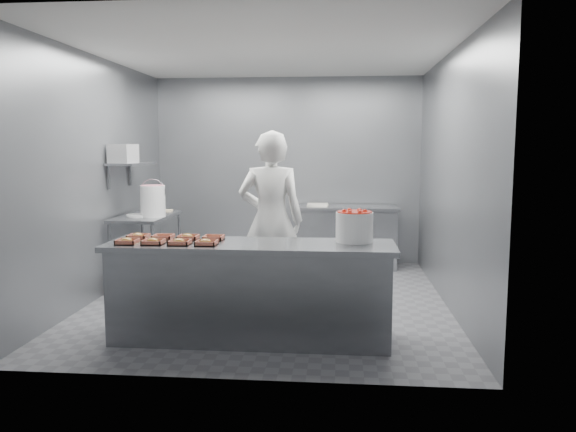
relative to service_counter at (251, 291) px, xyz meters
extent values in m
plane|color=#4C4C51|center=(0.00, 1.35, -0.45)|extent=(4.50, 4.50, 0.00)
plane|color=white|center=(0.00, 1.35, 2.35)|extent=(4.50, 4.50, 0.00)
cube|color=slate|center=(0.00, 3.60, 0.95)|extent=(4.00, 0.04, 2.80)
cube|color=slate|center=(-2.00, 1.35, 0.95)|extent=(0.04, 4.50, 2.80)
cube|color=slate|center=(2.00, 1.35, 0.95)|extent=(0.04, 4.50, 2.80)
cube|color=slate|center=(0.00, 0.00, 0.42)|extent=(2.60, 0.70, 0.05)
cube|color=slate|center=(0.00, 0.00, -0.03)|extent=(2.50, 0.64, 0.85)
cube|color=slate|center=(-1.65, 1.95, 0.43)|extent=(0.60, 1.20, 0.04)
cube|color=slate|center=(-1.65, 1.95, -0.25)|extent=(0.56, 1.15, 0.03)
cylinder|color=slate|center=(-1.91, 1.39, -0.01)|extent=(0.04, 0.04, 0.88)
cylinder|color=slate|center=(-1.39, 1.39, -0.01)|extent=(0.04, 0.04, 0.88)
cylinder|color=slate|center=(-1.91, 2.51, -0.01)|extent=(0.04, 0.04, 0.88)
cylinder|color=slate|center=(-1.39, 2.51, -0.01)|extent=(0.04, 0.04, 0.88)
cube|color=slate|center=(0.90, 3.25, 0.42)|extent=(1.50, 0.60, 0.05)
cube|color=slate|center=(0.90, 3.25, -0.03)|extent=(1.44, 0.55, 0.85)
cube|color=slate|center=(-1.82, 1.95, 1.10)|extent=(0.35, 0.90, 0.03)
cube|color=tan|center=(-1.09, -0.14, 0.47)|extent=(0.18, 0.18, 0.04)
cube|color=white|center=(-1.04, -0.12, 0.46)|extent=(0.10, 0.06, 0.00)
ellipsoid|color=#C58331|center=(-1.10, -0.14, 0.48)|extent=(0.10, 0.10, 0.05)
cube|color=tan|center=(-0.85, -0.14, 0.47)|extent=(0.18, 0.18, 0.04)
cube|color=white|center=(-0.80, -0.12, 0.46)|extent=(0.10, 0.06, 0.00)
ellipsoid|color=#C58331|center=(-0.86, -0.14, 0.48)|extent=(0.10, 0.10, 0.05)
cube|color=tan|center=(-0.61, -0.14, 0.47)|extent=(0.18, 0.18, 0.04)
cube|color=white|center=(-0.56, -0.12, 0.46)|extent=(0.10, 0.06, 0.00)
ellipsoid|color=#C58331|center=(-0.62, -0.14, 0.48)|extent=(0.10, 0.10, 0.05)
cube|color=tan|center=(-0.37, -0.14, 0.47)|extent=(0.18, 0.18, 0.04)
cube|color=white|center=(-0.32, -0.12, 0.46)|extent=(0.10, 0.06, 0.00)
ellipsoid|color=#C58331|center=(-0.38, -0.14, 0.48)|extent=(0.10, 0.10, 0.05)
cube|color=tan|center=(-1.09, 0.14, 0.47)|extent=(0.18, 0.18, 0.04)
cube|color=white|center=(-1.04, 0.15, 0.46)|extent=(0.10, 0.06, 0.00)
ellipsoid|color=#C58331|center=(-1.10, 0.14, 0.48)|extent=(0.10, 0.10, 0.05)
cube|color=tan|center=(-0.85, 0.14, 0.47)|extent=(0.18, 0.18, 0.04)
cube|color=white|center=(-0.80, 0.15, 0.46)|extent=(0.10, 0.06, 0.00)
cube|color=tan|center=(-0.61, 0.14, 0.47)|extent=(0.18, 0.18, 0.04)
cube|color=white|center=(-0.56, 0.15, 0.46)|extent=(0.10, 0.06, 0.00)
ellipsoid|color=#C58331|center=(-0.62, 0.14, 0.48)|extent=(0.10, 0.10, 0.05)
cube|color=tan|center=(-0.37, 0.14, 0.47)|extent=(0.18, 0.18, 0.04)
cube|color=white|center=(-0.32, 0.15, 0.46)|extent=(0.10, 0.06, 0.00)
imported|color=silver|center=(0.06, 1.06, 0.51)|extent=(0.72, 0.49, 1.93)
cylinder|color=silver|center=(0.93, 0.15, 0.58)|extent=(0.34, 0.34, 0.27)
cylinder|color=red|center=(0.93, 0.15, 0.71)|extent=(0.32, 0.32, 0.04)
cylinder|color=silver|center=(-1.51, 1.81, 0.64)|extent=(0.30, 0.30, 0.39)
cylinder|color=pink|center=(-1.51, 1.81, 0.83)|extent=(0.28, 0.28, 0.02)
torus|color=slate|center=(-1.51, 1.81, 0.76)|extent=(0.32, 0.01, 0.32)
cylinder|color=silver|center=(-1.69, 1.81, 0.46)|extent=(0.31, 0.31, 0.02)
cube|color=#CCB28C|center=(-1.52, 2.39, 0.46)|extent=(0.15, 0.13, 0.02)
cube|color=gray|center=(-1.82, 1.68, 1.23)|extent=(0.30, 0.34, 0.23)
cube|color=silver|center=(0.48, 3.25, 0.46)|extent=(0.30, 0.23, 0.04)
camera|label=1|loc=(0.79, -4.93, 1.31)|focal=35.00mm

